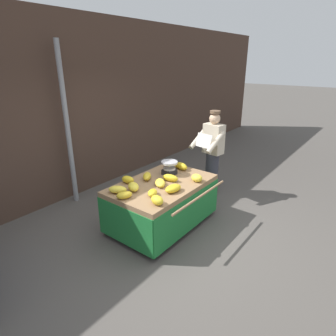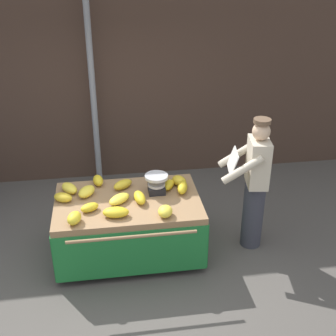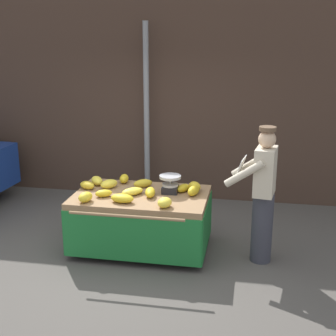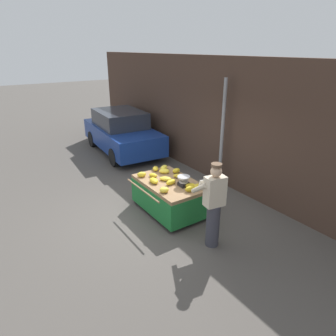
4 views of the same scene
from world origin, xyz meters
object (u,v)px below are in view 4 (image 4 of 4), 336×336
object	(u,v)px
banana_bunch_5	(164,190)
banana_bunch_13	(164,168)
banana_bunch_2	(154,181)
banana_bunch_9	(171,182)
banana_bunch_3	(197,187)
banana_cart	(170,190)
banana_bunch_10	(156,169)
banana_bunch_11	(191,189)
parked_car	(122,132)
street_pole	(222,136)
weighing_scale	(184,181)
banana_bunch_4	(179,176)
vendor_person	(214,205)
banana_bunch_8	(153,175)
banana_bunch_6	(190,186)
banana_bunch_12	(164,171)
banana_bunch_7	(166,179)
banana_bunch_0	(176,171)

from	to	relation	value
banana_bunch_5	banana_bunch_13	bearing A→B (deg)	147.17
banana_bunch_2	banana_bunch_5	size ratio (longest dim) A/B	1.44
banana_bunch_9	banana_bunch_3	bearing A→B (deg)	31.84
banana_cart	banana_bunch_10	size ratio (longest dim) A/B	7.61
banana_bunch_11	parked_car	xyz separation A→B (m)	(-5.31, 0.93, -0.08)
street_pole	banana_bunch_5	distance (m)	2.51
weighing_scale	banana_bunch_13	world-z (taller)	weighing_scale
banana_bunch_5	banana_bunch_9	xyz separation A→B (m)	(-0.25, 0.34, -0.00)
weighing_scale	banana_bunch_5	world-z (taller)	weighing_scale
banana_bunch_4	banana_bunch_3	bearing A→B (deg)	-1.67
street_pole	vendor_person	bearing A→B (deg)	-45.86
banana_cart	banana_bunch_4	size ratio (longest dim) A/B	6.57
banana_cart	banana_bunch_8	size ratio (longest dim) A/B	8.16
banana_bunch_9	banana_bunch_10	distance (m)	0.90
street_pole	banana_bunch_2	world-z (taller)	street_pole
weighing_scale	vendor_person	xyz separation A→B (m)	(1.17, -0.17, -0.01)
banana_bunch_4	banana_bunch_2	bearing A→B (deg)	-100.31
street_pole	banana_bunch_6	world-z (taller)	street_pole
banana_bunch_13	banana_bunch_3	bearing A→B (deg)	-1.05
banana_bunch_12	banana_bunch_7	bearing A→B (deg)	-29.01
banana_bunch_3	banana_bunch_11	bearing A→B (deg)	-86.98
banana_bunch_8	banana_bunch_9	world-z (taller)	banana_bunch_9
parked_car	vendor_person	bearing A→B (deg)	-9.73
banana_bunch_10	banana_bunch_5	bearing A→B (deg)	-23.14
banana_bunch_5	vendor_person	distance (m)	1.20
banana_bunch_12	banana_bunch_13	world-z (taller)	banana_bunch_12
banana_bunch_4	banana_bunch_9	xyz separation A→B (m)	(0.18, -0.35, 0.00)
banana_bunch_2	banana_bunch_6	size ratio (longest dim) A/B	1.29
weighing_scale	banana_bunch_8	world-z (taller)	weighing_scale
banana_bunch_2	banana_bunch_9	world-z (taller)	banana_bunch_9
banana_bunch_5	banana_bunch_10	bearing A→B (deg)	156.86
banana_bunch_0	parked_car	distance (m)	4.34
banana_bunch_11	banana_bunch_13	bearing A→B (deg)	171.66
banana_bunch_0	banana_bunch_13	size ratio (longest dim) A/B	0.81
banana_bunch_13	banana_bunch_5	bearing A→B (deg)	-32.83
banana_bunch_3	banana_bunch_12	world-z (taller)	banana_bunch_3
banana_bunch_2	vendor_person	bearing A→B (deg)	9.85
banana_bunch_7	banana_bunch_11	size ratio (longest dim) A/B	1.13
banana_bunch_6	banana_bunch_13	world-z (taller)	banana_bunch_13
banana_bunch_6	banana_bunch_8	size ratio (longest dim) A/B	1.07
weighing_scale	banana_bunch_11	size ratio (longest dim) A/B	1.07
banana_cart	banana_bunch_10	world-z (taller)	banana_bunch_10
banana_bunch_3	banana_bunch_10	bearing A→B (deg)	-172.62
banana_bunch_7	parked_car	size ratio (longest dim) A/B	0.07
banana_bunch_5	vendor_person	size ratio (longest dim) A/B	0.12
street_pole	banana_bunch_9	world-z (taller)	street_pole
banana_bunch_9	banana_bunch_4	bearing A→B (deg)	117.01
banana_bunch_6	vendor_person	world-z (taller)	vendor_person
banana_bunch_6	banana_bunch_9	xyz separation A→B (m)	(-0.38, -0.26, 0.01)
banana_bunch_13	banana_bunch_4	bearing A→B (deg)	-0.38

